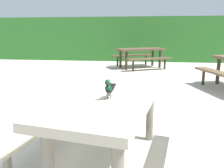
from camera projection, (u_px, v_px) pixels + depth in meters
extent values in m
cube|color=#2D6B28|center=(148.00, 39.00, 11.83)|extent=(28.00, 2.27, 2.03)
cube|color=#B2A893|center=(112.00, 97.00, 2.25)|extent=(1.05, 1.90, 0.07)
cylinder|color=slate|center=(49.00, 167.00, 1.75)|extent=(0.09, 0.09, 0.67)
cylinder|color=slate|center=(109.00, 110.00, 3.06)|extent=(0.09, 0.09, 0.67)
cylinder|color=slate|center=(150.00, 114.00, 2.90)|extent=(0.09, 0.09, 0.67)
cube|color=#B2A893|center=(49.00, 118.00, 2.52)|extent=(0.56, 1.73, 0.05)
cylinder|color=slate|center=(76.00, 118.00, 3.16)|extent=(0.07, 0.07, 0.39)
cube|color=#B2A893|center=(187.00, 135.00, 2.10)|extent=(0.56, 1.73, 0.05)
cylinder|color=slate|center=(186.00, 131.00, 2.74)|extent=(0.07, 0.07, 0.39)
ellipsoid|color=black|center=(110.00, 88.00, 2.06)|extent=(0.09, 0.16, 0.09)
ellipsoid|color=#0F3823|center=(108.00, 88.00, 2.01)|extent=(0.07, 0.07, 0.06)
sphere|color=#0F3823|center=(108.00, 82.00, 1.99)|extent=(0.05, 0.05, 0.05)
sphere|color=#EAE08C|center=(110.00, 82.00, 1.97)|extent=(0.01, 0.01, 0.01)
sphere|color=#EAE08C|center=(105.00, 82.00, 1.98)|extent=(0.01, 0.01, 0.01)
cone|color=black|center=(106.00, 83.00, 1.95)|extent=(0.02, 0.03, 0.02)
cube|color=black|center=(113.00, 87.00, 2.17)|extent=(0.05, 0.10, 0.04)
cylinder|color=#47423D|center=(111.00, 96.00, 2.06)|extent=(0.01, 0.01, 0.05)
cylinder|color=#47423D|center=(108.00, 96.00, 2.07)|extent=(0.01, 0.01, 0.05)
cube|color=brown|center=(140.00, 49.00, 8.94)|extent=(1.94, 1.55, 0.07)
cylinder|color=#382B1D|center=(160.00, 59.00, 9.03)|extent=(0.09, 0.09, 0.67)
cylinder|color=#382B1D|center=(153.00, 58.00, 9.51)|extent=(0.09, 0.09, 0.67)
cylinder|color=#382B1D|center=(126.00, 61.00, 8.53)|extent=(0.09, 0.09, 0.67)
cylinder|color=#382B1D|center=(120.00, 59.00, 9.01)|extent=(0.09, 0.09, 0.67)
cube|color=brown|center=(150.00, 59.00, 8.36)|extent=(1.63, 1.08, 0.05)
cylinder|color=#382B1D|center=(165.00, 64.00, 8.64)|extent=(0.07, 0.07, 0.39)
cylinder|color=#382B1D|center=(133.00, 66.00, 8.18)|extent=(0.07, 0.07, 0.39)
cube|color=brown|center=(132.00, 55.00, 9.64)|extent=(1.63, 1.08, 0.05)
cylinder|color=#382B1D|center=(146.00, 60.00, 9.91)|extent=(0.07, 0.07, 0.39)
cylinder|color=#382B1D|center=(118.00, 61.00, 9.46)|extent=(0.07, 0.07, 0.39)
cylinder|color=#423324|center=(218.00, 71.00, 6.13)|extent=(0.09, 0.09, 0.67)
cube|color=brown|center=(219.00, 73.00, 5.37)|extent=(0.76, 1.72, 0.05)
cylinder|color=#423324|center=(203.00, 77.00, 6.04)|extent=(0.07, 0.07, 0.39)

